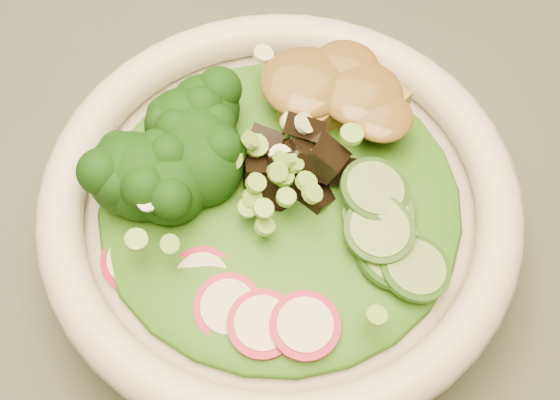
% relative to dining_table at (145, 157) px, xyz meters
% --- Properties ---
extents(floor, '(4.00, 4.00, 0.00)m').
position_rel_dining_table_xyz_m(floor, '(0.00, 0.00, -0.64)').
color(floor, brown).
rests_on(floor, ground).
extents(dining_table, '(1.20, 0.80, 0.75)m').
position_rel_dining_table_xyz_m(dining_table, '(0.00, 0.00, 0.00)').
color(dining_table, black).
rests_on(dining_table, ground).
extents(salad_bowl, '(0.26, 0.26, 0.07)m').
position_rel_dining_table_xyz_m(salad_bowl, '(0.16, -0.08, 0.15)').
color(salad_bowl, silver).
rests_on(salad_bowl, dining_table).
extents(lettuce_bed, '(0.20, 0.20, 0.02)m').
position_rel_dining_table_xyz_m(lettuce_bed, '(0.16, -0.08, 0.17)').
color(lettuce_bed, '#195712').
rests_on(lettuce_bed, salad_bowl).
extents(broccoli_florets, '(0.09, 0.08, 0.04)m').
position_rel_dining_table_xyz_m(broccoli_florets, '(0.10, -0.08, 0.19)').
color(broccoli_florets, black).
rests_on(broccoli_florets, salad_bowl).
extents(radish_slices, '(0.11, 0.06, 0.02)m').
position_rel_dining_table_xyz_m(radish_slices, '(0.16, -0.14, 0.18)').
color(radish_slices, '#A30C38').
rests_on(radish_slices, salad_bowl).
extents(cucumber_slices, '(0.08, 0.08, 0.03)m').
position_rel_dining_table_xyz_m(cucumber_slices, '(0.22, -0.08, 0.18)').
color(cucumber_slices, '#8AB162').
rests_on(cucumber_slices, salad_bowl).
extents(mushroom_heap, '(0.08, 0.08, 0.04)m').
position_rel_dining_table_xyz_m(mushroom_heap, '(0.16, -0.07, 0.19)').
color(mushroom_heap, black).
rests_on(mushroom_heap, salad_bowl).
extents(tofu_cubes, '(0.10, 0.07, 0.03)m').
position_rel_dining_table_xyz_m(tofu_cubes, '(0.16, -0.02, 0.18)').
color(tofu_cubes, olive).
rests_on(tofu_cubes, salad_bowl).
extents(peanut_sauce, '(0.07, 0.05, 0.02)m').
position_rel_dining_table_xyz_m(peanut_sauce, '(0.16, -0.02, 0.20)').
color(peanut_sauce, brown).
rests_on(peanut_sauce, tofu_cubes).
extents(scallion_garnish, '(0.18, 0.18, 0.02)m').
position_rel_dining_table_xyz_m(scallion_garnish, '(0.16, -0.08, 0.19)').
color(scallion_garnish, '#75B33F').
rests_on(scallion_garnish, salad_bowl).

